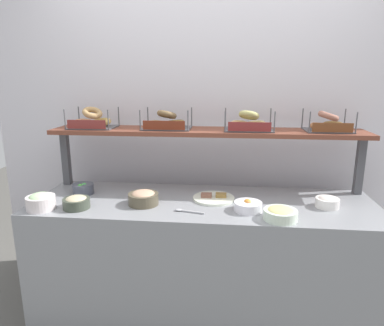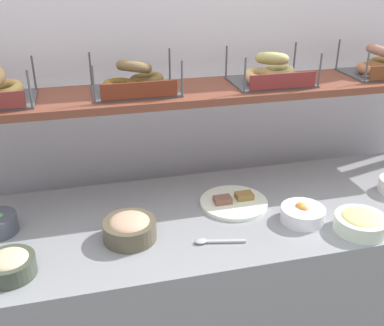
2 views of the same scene
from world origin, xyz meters
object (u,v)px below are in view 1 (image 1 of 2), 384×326
object	(u,v)px
bowl_cream_cheese	(327,202)
bowl_fruit_salad	(248,206)
bowl_tuna_salad	(76,202)
bowl_scallion_spread	(41,201)
bowl_egg_salad	(280,213)
bagel_basket_everything	(327,124)
bagel_basket_cinnamon_raisin	(167,122)
bowl_hummus	(143,198)
bowl_veggie_mix	(83,189)
bagel_basket_sesame	(93,121)
serving_spoon_near_plate	(185,211)
serving_plate_white	(214,198)
bagel_basket_plain	(248,123)

from	to	relation	value
bowl_cream_cheese	bowl_fruit_salad	distance (m)	0.50
bowl_tuna_salad	bowl_scallion_spread	size ratio (longest dim) A/B	0.95
bowl_egg_salad	bowl_cream_cheese	distance (m)	0.39
bagel_basket_everything	bagel_basket_cinnamon_raisin	bearing A→B (deg)	-179.66
bowl_scallion_spread	bowl_hummus	bearing A→B (deg)	13.69
bowl_veggie_mix	bowl_fruit_salad	distance (m)	1.13
bowl_fruit_salad	bagel_basket_sesame	distance (m)	1.25
bowl_hummus	serving_spoon_near_plate	world-z (taller)	bowl_hummus
bowl_veggie_mix	bagel_basket_everything	size ratio (longest dim) A/B	0.48
bagel_basket_everything	serving_plate_white	bearing A→B (deg)	-162.34
bowl_veggie_mix	bagel_basket_plain	size ratio (longest dim) A/B	0.43
bowl_tuna_salad	serving_plate_white	distance (m)	0.87
bowl_cream_cheese	bowl_fruit_salad	world-z (taller)	bowl_cream_cheese
bowl_egg_salad	serving_spoon_near_plate	distance (m)	0.55
bowl_fruit_salad	bagel_basket_cinnamon_raisin	distance (m)	0.83
bagel_basket_sesame	bagel_basket_everything	distance (m)	1.63
bagel_basket_cinnamon_raisin	bagel_basket_plain	xyz separation A→B (m)	(0.57, -0.01, 0.00)
bowl_cream_cheese	bagel_basket_everything	world-z (taller)	bagel_basket_everything
serving_spoon_near_plate	bowl_egg_salad	bearing A→B (deg)	-5.88
bowl_cream_cheese	bowl_scallion_spread	bearing A→B (deg)	-172.88
serving_spoon_near_plate	bagel_basket_sesame	xyz separation A→B (m)	(-0.72, 0.46, 0.47)
bowl_tuna_salad	bagel_basket_sesame	world-z (taller)	bagel_basket_sesame
bowl_cream_cheese	bagel_basket_cinnamon_raisin	world-z (taller)	bagel_basket_cinnamon_raisin
bowl_tuna_salad	bagel_basket_everything	xyz separation A→B (m)	(1.58, 0.48, 0.44)
serving_spoon_near_plate	bagel_basket_everything	xyz separation A→B (m)	(0.91, 0.47, 0.47)
bowl_tuna_salad	bagel_basket_sesame	xyz separation A→B (m)	(-0.05, 0.46, 0.44)
bowl_veggie_mix	bagel_basket_cinnamon_raisin	world-z (taller)	bagel_basket_cinnamon_raisin
bowl_cream_cheese	bagel_basket_everything	size ratio (longest dim) A/B	0.48
bowl_cream_cheese	bagel_basket_everything	distance (m)	0.54
bowl_tuna_salad	bagel_basket_plain	world-z (taller)	bagel_basket_plain
bowl_cream_cheese	serving_plate_white	distance (m)	0.71
bowl_scallion_spread	bagel_basket_sesame	world-z (taller)	bagel_basket_sesame
bowl_veggie_mix	bagel_basket_plain	distance (m)	1.22
bowl_egg_salad	bowl_scallion_spread	xyz separation A→B (m)	(-1.43, 0.01, 0.02)
bagel_basket_plain	bagel_basket_everything	size ratio (longest dim) A/B	1.10
bowl_tuna_salad	bowl_egg_salad	bearing A→B (deg)	-2.24
bowl_hummus	serving_spoon_near_plate	distance (m)	0.30
bowl_veggie_mix	bagel_basket_cinnamon_raisin	xyz separation A→B (m)	(0.55, 0.21, 0.44)
bowl_egg_salad	bowl_fruit_salad	world-z (taller)	bowl_egg_salad
bowl_veggie_mix	bowl_fruit_salad	xyz separation A→B (m)	(1.12, -0.20, -0.01)
bowl_veggie_mix	bagel_basket_everything	world-z (taller)	bagel_basket_everything
bowl_veggie_mix	bowl_hummus	xyz separation A→B (m)	(0.46, -0.16, 0.01)
bagel_basket_sesame	bagel_basket_everything	world-z (taller)	bagel_basket_sesame
bagel_basket_sesame	bowl_hummus	bearing A→B (deg)	-38.93
bagel_basket_plain	bowl_fruit_salad	bearing A→B (deg)	-90.75
bowl_cream_cheese	serving_spoon_near_plate	xyz separation A→B (m)	(-0.87, -0.17, -0.03)
bowl_scallion_spread	bowl_tuna_salad	bearing A→B (deg)	10.87
bowl_fruit_salad	bagel_basket_cinnamon_raisin	bearing A→B (deg)	143.88
bowl_hummus	bowl_scallion_spread	world-z (taller)	bowl_scallion_spread
bowl_veggie_mix	serving_spoon_near_plate	distance (m)	0.78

